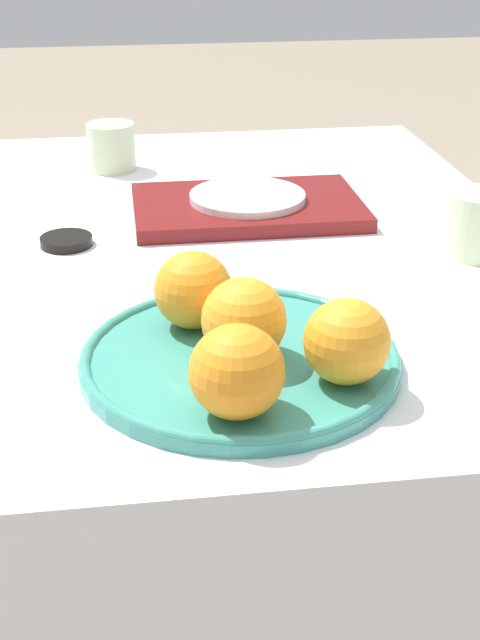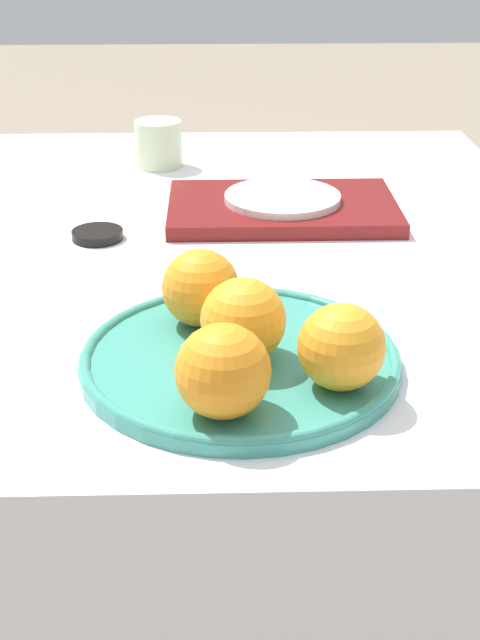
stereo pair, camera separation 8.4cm
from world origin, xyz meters
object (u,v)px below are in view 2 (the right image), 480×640
object	(u,v)px
side_plate	(283,198)
orange_0	(243,320)
orange_2	(341,347)
cup_1	(158,144)
orange_3	(223,371)
serving_tray	(282,208)
fruit_platter	(240,358)
soy_dish	(97,236)
orange_1	(201,288)

from	to	relation	value
side_plate	orange_0	bearing A→B (deg)	-98.90
orange_0	side_plate	world-z (taller)	orange_0
orange_2	cup_1	bearing A→B (deg)	105.29
orange_0	orange_3	xyz separation A→B (m)	(-0.02, -0.10, 0.00)
orange_2	side_plate	xyz separation A→B (m)	(-0.02, 0.49, -0.03)
orange_2	serving_tray	bearing A→B (deg)	91.88
side_plate	cup_1	bearing A→B (deg)	127.33
fruit_platter	cup_1	distance (m)	0.69
orange_3	serving_tray	world-z (taller)	orange_3
fruit_platter	soy_dish	size ratio (longest dim) A/B	4.61
orange_0	orange_2	distance (m)	0.10
orange_3	serving_tray	xyz separation A→B (m)	(0.09, 0.54, -0.04)
orange_1	orange_0	bearing A→B (deg)	-61.99
fruit_platter	serving_tray	world-z (taller)	serving_tray
side_plate	orange_1	bearing A→B (deg)	-106.75
cup_1	orange_2	bearing A→B (deg)	-74.71
serving_tray	cup_1	bearing A→B (deg)	127.33
serving_tray	orange_0	bearing A→B (deg)	-98.90
orange_0	orange_3	size ratio (longest dim) A/B	0.99
orange_1	cup_1	bearing A→B (deg)	97.11
orange_0	soy_dish	size ratio (longest dim) A/B	1.21
fruit_platter	orange_3	bearing A→B (deg)	-99.47
orange_3	cup_1	xyz separation A→B (m)	(-0.10, 0.78, -0.02)
fruit_platter	side_plate	distance (m)	0.44
orange_2	orange_3	xyz separation A→B (m)	(-0.10, -0.04, 0.00)
orange_0	serving_tray	bearing A→B (deg)	81.10
fruit_platter	orange_1	xyz separation A→B (m)	(-0.04, 0.07, 0.04)
cup_1	soy_dish	bearing A→B (deg)	-100.74
serving_tray	side_plate	xyz separation A→B (m)	(0.00, 0.00, 0.02)
orange_1	cup_1	distance (m)	0.61
cup_1	side_plate	bearing A→B (deg)	-52.67
cup_1	soy_dish	xyz separation A→B (m)	(-0.06, -0.33, -0.03)
orange_0	side_plate	xyz separation A→B (m)	(0.07, 0.44, -0.03)
fruit_platter	orange_1	distance (m)	0.09
fruit_platter	orange_2	size ratio (longest dim) A/B	3.92
serving_tray	side_plate	distance (m)	0.02
orange_3	serving_tray	bearing A→B (deg)	80.60
orange_2	cup_1	xyz separation A→B (m)	(-0.20, 0.74, -0.01)
orange_0	serving_tray	distance (m)	0.45
orange_0	orange_2	world-z (taller)	orange_0
serving_tray	side_plate	size ratio (longest dim) A/B	1.96
orange_2	orange_3	distance (m)	0.11
orange_2	orange_1	bearing A→B (deg)	134.04
orange_1	orange_3	distance (m)	0.17
orange_1	side_plate	xyz separation A→B (m)	(0.11, 0.36, -0.03)
side_plate	soy_dish	bearing A→B (deg)	-160.04
orange_2	side_plate	world-z (taller)	orange_2
orange_1	soy_dish	size ratio (longest dim) A/B	1.18
orange_2	orange_0	bearing A→B (deg)	147.76
orange_1	soy_dish	xyz separation A→B (m)	(-0.14, 0.27, -0.05)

